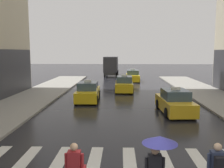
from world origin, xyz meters
TOP-DOWN VIEW (x-y plane):
  - crosswalk_markings at (-0.00, 3.00)m, footprint 11.30×2.80m
  - taxi_lead at (3.38, 10.83)m, footprint 2.13×4.63m
  - taxi_second at (-3.15, 14.94)m, footprint 2.02×4.58m
  - taxi_third at (0.05, 20.18)m, footprint 1.98×4.56m
  - taxi_fourth at (1.39, 29.14)m, footprint 1.98×4.56m
  - box_truck at (-1.95, 36.79)m, footprint 2.40×7.58m
  - pedestrian_with_umbrella at (0.65, 0.38)m, footprint 0.96×0.96m
  - pedestrian_with_backpack at (2.36, 0.65)m, footprint 0.55×0.43m
  - pedestrian_with_handbag at (-1.64, 0.55)m, footprint 0.60×0.24m

SIDE VIEW (x-z plane):
  - crosswalk_markings at x=0.00m, z-range 0.00..0.01m
  - taxi_lead at x=3.38m, z-range -0.18..1.63m
  - taxi_second at x=-3.15m, z-range -0.18..1.63m
  - taxi_third at x=0.05m, z-range -0.18..1.63m
  - taxi_fourth at x=1.39m, z-range -0.18..1.63m
  - pedestrian_with_handbag at x=-1.64m, z-range 0.11..1.76m
  - pedestrian_with_backpack at x=2.36m, z-range 0.15..1.80m
  - pedestrian_with_umbrella at x=0.65m, z-range 0.55..2.49m
  - box_truck at x=-1.95m, z-range 0.18..3.53m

